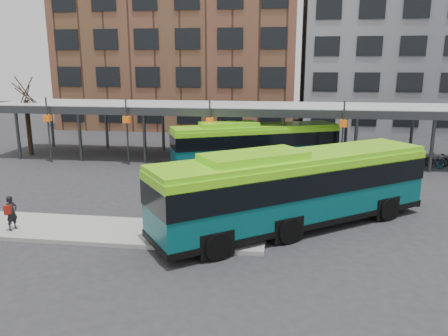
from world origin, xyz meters
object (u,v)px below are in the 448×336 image
(tree, at_px, (28,125))
(pedestrian, at_px, (11,213))
(bus_front, at_px, (295,187))
(bus_rear, at_px, (255,143))

(tree, relative_size, pedestrian, 3.71)
(tree, xyz_separation_m, bus_front, (20.65, -13.28, -0.54))
(bus_front, bearing_deg, tree, 110.97)
(bus_rear, bearing_deg, pedestrian, -148.01)
(bus_rear, distance_m, pedestrian, 16.90)
(bus_rear, relative_size, pedestrian, 7.81)
(tree, distance_m, bus_front, 24.56)
(bus_rear, bearing_deg, tree, 150.82)
(tree, bearing_deg, bus_front, -32.75)
(bus_front, xyz_separation_m, bus_rear, (-2.55, 11.61, -0.20))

